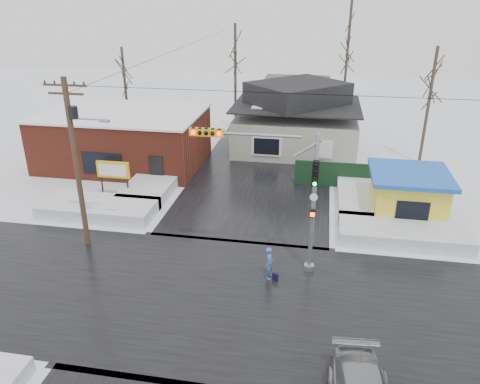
% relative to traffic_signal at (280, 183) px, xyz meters
% --- Properties ---
extents(ground, '(120.00, 120.00, 0.00)m').
position_rel_traffic_signal_xyz_m(ground, '(-2.43, -2.97, -4.54)').
color(ground, white).
rests_on(ground, ground).
extents(road_ns, '(10.00, 120.00, 0.02)m').
position_rel_traffic_signal_xyz_m(road_ns, '(-2.43, -2.97, -4.53)').
color(road_ns, black).
rests_on(road_ns, ground).
extents(road_ew, '(120.00, 10.00, 0.02)m').
position_rel_traffic_signal_xyz_m(road_ew, '(-2.43, -2.97, -4.53)').
color(road_ew, black).
rests_on(road_ew, ground).
extents(snowbank_nw, '(7.00, 3.00, 0.80)m').
position_rel_traffic_signal_xyz_m(snowbank_nw, '(-11.43, 4.03, -4.14)').
color(snowbank_nw, white).
rests_on(snowbank_nw, ground).
extents(snowbank_ne, '(7.00, 3.00, 0.80)m').
position_rel_traffic_signal_xyz_m(snowbank_ne, '(6.57, 4.03, -4.14)').
color(snowbank_ne, white).
rests_on(snowbank_ne, ground).
extents(snowbank_nside_w, '(3.00, 8.00, 0.80)m').
position_rel_traffic_signal_xyz_m(snowbank_nside_w, '(-9.43, 9.03, -4.14)').
color(snowbank_nside_w, white).
rests_on(snowbank_nside_w, ground).
extents(snowbank_nside_e, '(3.00, 8.00, 0.80)m').
position_rel_traffic_signal_xyz_m(snowbank_nside_e, '(4.57, 9.03, -4.14)').
color(snowbank_nside_e, white).
rests_on(snowbank_nside_e, ground).
extents(traffic_signal, '(6.05, 0.68, 7.00)m').
position_rel_traffic_signal_xyz_m(traffic_signal, '(0.00, 0.00, 0.00)').
color(traffic_signal, gray).
rests_on(traffic_signal, ground).
extents(utility_pole, '(3.15, 0.44, 9.00)m').
position_rel_traffic_signal_xyz_m(utility_pole, '(-10.36, 0.53, 0.57)').
color(utility_pole, '#382619').
rests_on(utility_pole, ground).
extents(brick_building, '(12.20, 8.20, 4.12)m').
position_rel_traffic_signal_xyz_m(brick_building, '(-13.43, 13.03, -2.46)').
color(brick_building, maroon).
rests_on(brick_building, ground).
extents(marquee_sign, '(2.20, 0.21, 2.55)m').
position_rel_traffic_signal_xyz_m(marquee_sign, '(-11.43, 6.53, -2.62)').
color(marquee_sign, black).
rests_on(marquee_sign, ground).
extents(house, '(10.40, 8.40, 5.76)m').
position_rel_traffic_signal_xyz_m(house, '(-0.43, 19.03, -1.92)').
color(house, '#A5A295').
rests_on(house, ground).
extents(kiosk, '(4.60, 4.60, 2.88)m').
position_rel_traffic_signal_xyz_m(kiosk, '(7.07, 7.03, -3.08)').
color(kiosk, yellow).
rests_on(kiosk, ground).
extents(fence, '(8.00, 0.12, 1.80)m').
position_rel_traffic_signal_xyz_m(fence, '(4.07, 11.03, -3.64)').
color(fence, black).
rests_on(fence, ground).
extents(tree_far_left, '(3.00, 3.00, 10.00)m').
position_rel_traffic_signal_xyz_m(tree_far_left, '(-6.43, 23.03, 3.41)').
color(tree_far_left, '#332821').
rests_on(tree_far_left, ground).
extents(tree_far_mid, '(3.00, 3.00, 12.00)m').
position_rel_traffic_signal_xyz_m(tree_far_mid, '(3.57, 25.03, 5.00)').
color(tree_far_mid, '#332821').
rests_on(tree_far_mid, ground).
extents(tree_far_right, '(3.00, 3.00, 9.00)m').
position_rel_traffic_signal_xyz_m(tree_far_right, '(9.57, 17.03, 2.62)').
color(tree_far_right, '#332821').
rests_on(tree_far_right, ground).
extents(tree_far_west, '(3.00, 3.00, 8.00)m').
position_rel_traffic_signal_xyz_m(tree_far_west, '(-16.43, 21.03, 1.82)').
color(tree_far_west, '#332821').
rests_on(tree_far_west, ground).
extents(pedestrian, '(0.46, 0.64, 1.66)m').
position_rel_traffic_signal_xyz_m(pedestrian, '(-0.29, -1.03, -3.71)').
color(pedestrian, '#3C63A8').
rests_on(pedestrian, ground).
extents(shopping_bag, '(0.30, 0.22, 0.35)m').
position_rel_traffic_signal_xyz_m(shopping_bag, '(0.02, -1.16, -4.36)').
color(shopping_bag, black).
rests_on(shopping_bag, ground).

